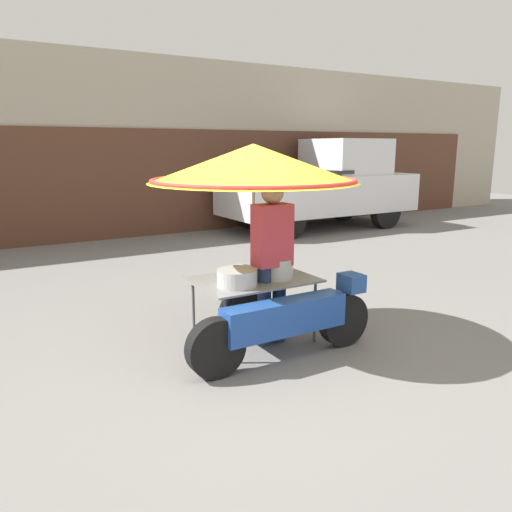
% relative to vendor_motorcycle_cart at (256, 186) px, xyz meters
% --- Properties ---
extents(ground_plane, '(36.00, 36.00, 0.00)m').
position_rel_vendor_motorcycle_cart_xyz_m(ground_plane, '(-0.24, -0.53, -1.63)').
color(ground_plane, slate).
extents(shopfront_building, '(28.00, 2.06, 3.99)m').
position_rel_vendor_motorcycle_cart_xyz_m(shopfront_building, '(-0.24, 7.77, 0.36)').
color(shopfront_building, '#B2A893').
rests_on(shopfront_building, ground).
extents(vendor_motorcycle_cart, '(2.09, 2.09, 2.03)m').
position_rel_vendor_motorcycle_cart_xyz_m(vendor_motorcycle_cart, '(0.00, 0.00, 0.00)').
color(vendor_motorcycle_cart, black).
rests_on(vendor_motorcycle_cart, ground).
extents(vendor_person, '(0.38, 0.22, 1.68)m').
position_rel_vendor_motorcycle_cart_xyz_m(vendor_person, '(0.12, -0.11, -0.68)').
color(vendor_person, navy).
rests_on(vendor_person, ground).
extents(pickup_truck, '(4.91, 1.90, 2.19)m').
position_rel_vendor_motorcycle_cart_xyz_m(pickup_truck, '(5.27, 5.57, -0.58)').
color(pickup_truck, black).
rests_on(pickup_truck, ground).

